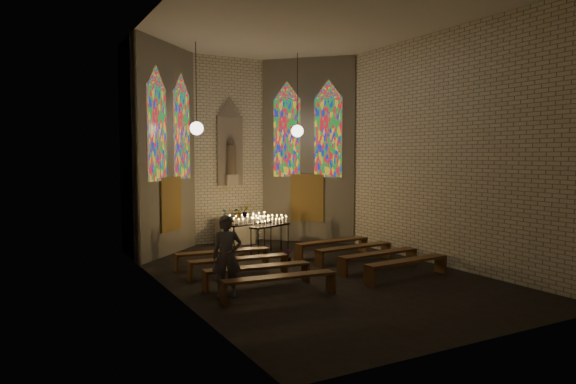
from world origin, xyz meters
The scene contains 18 objects.
floor centered at (0.00, 0.00, 0.00)m, with size 12.00×12.00×0.00m, color black.
room centered at (0.00, 3.37, 3.72)m, with size 8.22×12.43×7.00m.
altar centered at (0.00, 5.45, 0.50)m, with size 1.40×0.60×1.00m, color #ADA48D.
flower_vase_left centered at (-0.40, 5.51, 1.17)m, with size 0.18×0.12×0.34m, color #4C723F.
flower_vase_center centered at (0.09, 5.38, 1.21)m, with size 0.38×0.33×0.43m, color #4C723F.
flower_vase_right centered at (0.43, 5.48, 1.21)m, with size 0.23×0.18×0.41m, color #4C723F.
aisle_flower_pot centered at (0.07, 1.47, 0.22)m, with size 0.24×0.24×0.43m, color #4C723F.
votive_stand_left centered at (-0.24, 3.58, 1.10)m, with size 1.79×0.88×1.28m.
votive_stand_right centered at (0.29, 3.11, 1.05)m, with size 1.68×1.02×1.22m.
pew_left_0 centered at (-1.93, 1.79, 0.43)m, with size 2.78×0.62×0.53m.
pew_right_0 centered at (1.93, 1.79, 0.43)m, with size 2.78×0.62×0.53m.
pew_left_1 centered at (-1.93, 0.59, 0.43)m, with size 2.78×0.62×0.53m.
pew_right_1 centered at (1.93, 0.59, 0.43)m, with size 2.78×0.62×0.53m.
pew_left_2 centered at (-1.93, -0.61, 0.43)m, with size 2.78×0.62×0.53m.
pew_right_2 centered at (1.93, -0.61, 0.43)m, with size 2.78×0.62×0.53m.
pew_left_3 centered at (-1.93, -1.81, 0.43)m, with size 2.78×0.62×0.53m.
pew_right_3 centered at (1.93, -1.81, 0.43)m, with size 2.78×0.62×0.53m.
visitor centered at (-2.94, -1.10, 0.96)m, with size 0.70×0.46×1.91m, color #504E58.
Camera 1 is at (-7.34, -12.18, 3.29)m, focal length 32.00 mm.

